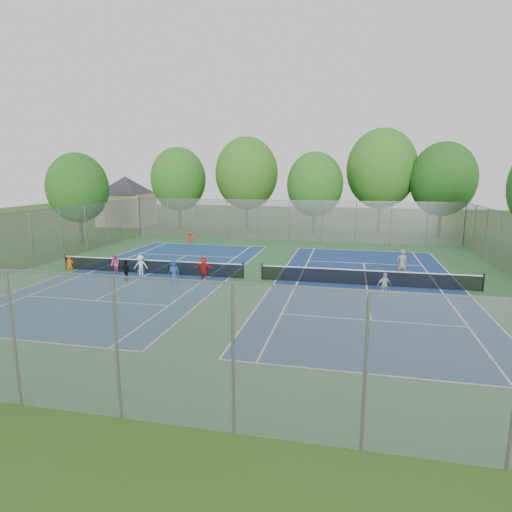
{
  "coord_description": "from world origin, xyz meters",
  "views": [
    {
      "loc": [
        5.92,
        -25.6,
        6.6
      ],
      "look_at": [
        0.0,
        1.0,
        1.3
      ],
      "focal_mm": 30.0,
      "sensor_mm": 36.0,
      "label": 1
    }
  ],
  "objects_px": {
    "net_right": "(367,278)",
    "instructor": "(402,264)",
    "net_left": "(150,267)",
    "ball_hopper": "(171,269)",
    "ball_crate": "(141,271)"
  },
  "relations": [
    {
      "from": "net_right",
      "to": "ball_crate",
      "type": "xyz_separation_m",
      "value": [
        -14.58,
        -0.18,
        -0.3
      ]
    },
    {
      "from": "net_left",
      "to": "ball_hopper",
      "type": "distance_m",
      "value": 1.34
    },
    {
      "from": "net_right",
      "to": "ball_hopper",
      "type": "distance_m",
      "value": 12.84
    },
    {
      "from": "net_left",
      "to": "ball_crate",
      "type": "xyz_separation_m",
      "value": [
        -0.58,
        -0.18,
        -0.3
      ]
    },
    {
      "from": "ball_crate",
      "to": "ball_hopper",
      "type": "xyz_separation_m",
      "value": [
        1.76,
        0.77,
        0.09
      ]
    },
    {
      "from": "net_right",
      "to": "instructor",
      "type": "distance_m",
      "value": 3.3
    },
    {
      "from": "net_right",
      "to": "ball_crate",
      "type": "height_order",
      "value": "net_right"
    },
    {
      "from": "net_left",
      "to": "ball_crate",
      "type": "height_order",
      "value": "net_left"
    },
    {
      "from": "net_right",
      "to": "net_left",
      "type": "bearing_deg",
      "value": 180.0
    },
    {
      "from": "net_left",
      "to": "net_right",
      "type": "xyz_separation_m",
      "value": [
        14.0,
        0.0,
        0.0
      ]
    },
    {
      "from": "net_left",
      "to": "ball_hopper",
      "type": "relative_size",
      "value": 26.18
    },
    {
      "from": "net_right",
      "to": "ball_crate",
      "type": "relative_size",
      "value": 36.52
    },
    {
      "from": "ball_hopper",
      "to": "net_right",
      "type": "bearing_deg",
      "value": -2.66
    },
    {
      "from": "ball_crate",
      "to": "instructor",
      "type": "distance_m",
      "value": 17.01
    },
    {
      "from": "instructor",
      "to": "net_left",
      "type": "bearing_deg",
      "value": 11.86
    }
  ]
}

